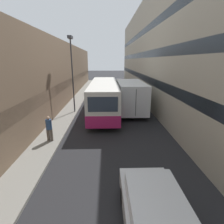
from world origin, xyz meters
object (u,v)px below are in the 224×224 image
(bus, at_px, (104,97))
(car_hatchback, at_px, (156,217))
(pedestrian, at_px, (49,128))
(box_truck, at_px, (129,94))
(street_lamp, at_px, (72,61))

(bus, bearing_deg, car_hatchback, -82.75)
(bus, relative_size, pedestrian, 6.58)
(box_truck, bearing_deg, street_lamp, -169.29)
(pedestrian, relative_size, street_lamp, 0.23)
(car_hatchback, height_order, pedestrian, pedestrian)
(bus, bearing_deg, box_truck, 23.03)
(box_truck, bearing_deg, car_hatchback, -94.05)
(bus, distance_m, street_lamp, 4.35)
(box_truck, bearing_deg, bus, -156.97)
(pedestrian, bearing_deg, bus, 62.91)
(car_hatchback, height_order, box_truck, box_truck)
(box_truck, height_order, pedestrian, box_truck)
(box_truck, xyz_separation_m, pedestrian, (-5.79, -7.42, -0.60))
(bus, distance_m, pedestrian, 7.14)
(bus, relative_size, street_lamp, 1.53)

